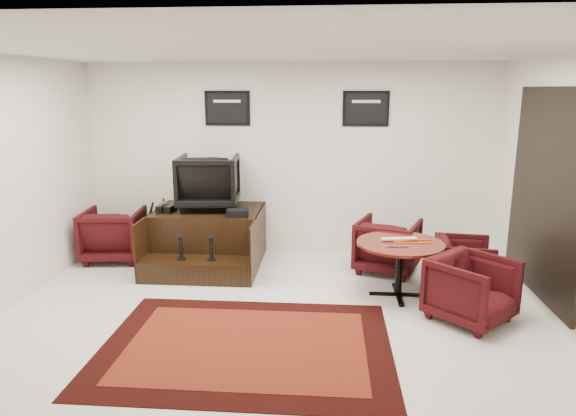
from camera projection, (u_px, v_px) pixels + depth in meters
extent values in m
plane|color=white|center=(271.00, 322.00, 5.47)|extent=(6.00, 6.00, 0.00)
cube|color=silver|center=(289.00, 160.00, 7.58)|extent=(6.00, 0.02, 2.80)
cube|color=silver|center=(217.00, 287.00, 2.72)|extent=(6.00, 0.02, 2.80)
cube|color=white|center=(269.00, 48.00, 4.83)|extent=(6.00, 5.00, 0.02)
cube|color=black|center=(546.00, 194.00, 5.63)|extent=(0.05, 1.90, 2.30)
cube|color=black|center=(545.00, 194.00, 5.63)|extent=(0.02, 1.72, 2.12)
cube|color=black|center=(546.00, 194.00, 5.63)|extent=(0.03, 0.05, 2.12)
cube|color=black|center=(227.00, 108.00, 7.46)|extent=(0.66, 0.03, 0.50)
cube|color=black|center=(227.00, 108.00, 7.44)|extent=(0.58, 0.01, 0.42)
cube|color=silver|center=(227.00, 101.00, 7.41)|extent=(0.40, 0.00, 0.04)
cube|color=black|center=(366.00, 109.00, 7.30)|extent=(0.66, 0.03, 0.50)
cube|color=black|center=(366.00, 109.00, 7.29)|extent=(0.58, 0.01, 0.42)
cube|color=silver|center=(366.00, 101.00, 7.26)|extent=(0.40, 0.00, 0.04)
cube|color=black|center=(247.00, 346.00, 4.95)|extent=(2.78, 2.09, 0.01)
cube|color=#5C1E0D|center=(246.00, 345.00, 4.95)|extent=(2.28, 1.59, 0.01)
cube|color=black|center=(210.00, 235.00, 7.33)|extent=(1.48, 1.10, 0.77)
cube|color=black|center=(197.00, 270.00, 6.64)|extent=(1.48, 0.44, 0.27)
cube|color=black|center=(154.00, 238.00, 7.18)|extent=(0.02, 1.54, 0.77)
cube|color=black|center=(259.00, 241.00, 7.06)|extent=(0.02, 1.54, 0.77)
cylinder|color=black|center=(181.00, 259.00, 6.63)|extent=(0.11, 0.11, 0.02)
cylinder|color=black|center=(181.00, 249.00, 6.60)|extent=(0.04, 0.04, 0.24)
sphere|color=black|center=(180.00, 237.00, 6.56)|extent=(0.07, 0.07, 0.07)
cylinder|color=black|center=(212.00, 259.00, 6.60)|extent=(0.11, 0.11, 0.02)
cylinder|color=black|center=(211.00, 250.00, 6.57)|extent=(0.04, 0.04, 0.24)
sphere|color=black|center=(211.00, 238.00, 6.53)|extent=(0.07, 0.07, 0.07)
imported|color=black|center=(208.00, 179.00, 7.20)|extent=(0.88, 0.84, 0.85)
cube|color=black|center=(163.00, 208.00, 7.09)|extent=(0.13, 0.27, 0.10)
cube|color=black|center=(171.00, 209.00, 7.07)|extent=(0.13, 0.27, 0.10)
cube|color=black|center=(238.00, 213.00, 6.81)|extent=(0.30, 0.22, 0.10)
imported|color=black|center=(114.00, 232.00, 7.40)|extent=(0.88, 0.83, 0.83)
cylinder|color=#430F09|center=(400.00, 244.00, 6.02)|extent=(1.02, 1.02, 0.03)
cylinder|color=black|center=(399.00, 269.00, 6.09)|extent=(0.08, 0.08, 0.60)
cube|color=black|center=(398.00, 294.00, 6.17)|extent=(0.68, 0.06, 0.03)
cube|color=black|center=(398.00, 294.00, 6.17)|extent=(0.06, 0.68, 0.03)
imported|color=black|center=(388.00, 243.00, 6.92)|extent=(0.98, 0.95, 0.79)
imported|color=black|center=(464.00, 261.00, 6.37)|extent=(0.71, 0.74, 0.69)
imported|color=black|center=(472.00, 287.00, 5.42)|extent=(1.03, 1.03, 0.77)
cylinder|color=silver|center=(399.00, 239.00, 6.06)|extent=(0.42, 0.12, 0.05)
cylinder|color=orange|center=(414.00, 243.00, 5.97)|extent=(0.45, 0.06, 0.01)
cylinder|color=orange|center=(412.00, 241.00, 6.07)|extent=(0.44, 0.12, 0.01)
cylinder|color=#4C1933|center=(389.00, 247.00, 5.83)|extent=(0.09, 0.06, 0.01)
cylinder|color=#4C1933|center=(395.00, 247.00, 5.82)|extent=(0.09, 0.06, 0.01)
cylinder|color=#4C1933|center=(400.00, 247.00, 5.82)|extent=(0.09, 0.06, 0.01)
cylinder|color=#4C1933|center=(405.00, 247.00, 5.82)|extent=(0.09, 0.06, 0.01)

